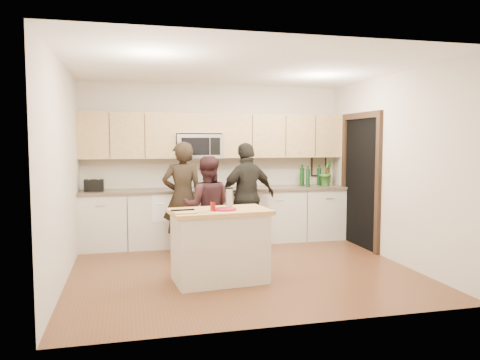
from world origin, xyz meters
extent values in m
plane|color=brown|center=(0.00, 0.00, 0.00)|extent=(4.50, 4.50, 0.00)
cube|color=beige|center=(0.00, 2.00, 1.35)|extent=(4.50, 0.02, 2.70)
cube|color=beige|center=(0.00, -2.00, 1.35)|extent=(4.50, 0.02, 2.70)
cube|color=beige|center=(-2.25, 0.00, 1.35)|extent=(0.02, 4.00, 2.70)
cube|color=beige|center=(2.25, 0.00, 1.35)|extent=(0.02, 4.00, 2.70)
cube|color=white|center=(0.00, 0.00, 2.70)|extent=(4.50, 4.00, 0.02)
cube|color=beige|center=(0.00, 1.69, 0.45)|extent=(4.50, 0.62, 0.90)
cube|color=brown|center=(0.00, 1.68, 0.92)|extent=(4.50, 0.66, 0.04)
cube|color=tan|center=(-1.48, 1.83, 1.83)|extent=(1.55, 0.33, 0.75)
cube|color=tan|center=(1.17, 1.83, 1.83)|extent=(2.17, 0.33, 0.75)
cube|color=tan|center=(-0.31, 1.83, 2.04)|extent=(0.78, 0.33, 0.33)
cube|color=silver|center=(-0.31, 1.80, 1.65)|extent=(0.76, 0.40, 0.40)
cube|color=black|center=(-0.39, 1.60, 1.65)|extent=(0.47, 0.01, 0.29)
cube|color=black|center=(-0.06, 1.60, 1.65)|extent=(0.17, 0.01, 0.29)
cube|color=black|center=(2.24, 0.90, 1.05)|extent=(0.02, 1.05, 2.10)
cube|color=black|center=(2.22, 0.33, 1.05)|extent=(0.06, 0.10, 2.10)
cube|color=black|center=(2.22, 1.48, 1.05)|extent=(0.06, 0.10, 2.10)
cube|color=black|center=(2.22, 0.90, 2.15)|extent=(0.06, 1.25, 0.10)
cube|color=black|center=(1.95, 1.99, 1.28)|extent=(0.30, 0.03, 0.38)
cube|color=tan|center=(1.95, 1.97, 1.28)|extent=(0.24, 0.00, 0.32)
cube|color=white|center=(-0.95, 1.38, 0.70)|extent=(0.34, 0.01, 0.48)
cube|color=white|center=(-0.95, 1.67, 0.94)|extent=(0.34, 0.60, 0.01)
cube|color=beige|center=(-0.39, -0.47, 0.42)|extent=(1.16, 0.75, 0.85)
cube|color=tan|center=(-0.39, -0.47, 0.88)|extent=(1.26, 0.82, 0.05)
cylinder|color=maroon|center=(-0.35, -0.52, 0.91)|extent=(0.30, 0.30, 0.02)
cube|color=silver|center=(-0.25, -0.38, 1.03)|extent=(0.08, 0.05, 0.22)
cube|color=black|center=(-0.25, -0.38, 1.15)|extent=(0.09, 0.05, 0.02)
cylinder|color=maroon|center=(-0.50, -0.60, 0.96)|extent=(0.06, 0.06, 0.11)
cube|color=tan|center=(-0.84, -0.67, 0.91)|extent=(0.27, 0.23, 0.02)
cube|color=black|center=(-0.86, -0.57, 0.93)|extent=(0.29, 0.06, 0.02)
cube|color=silver|center=(-0.62, -0.74, 0.92)|extent=(0.21, 0.04, 0.01)
cube|color=black|center=(-2.01, 1.67, 1.03)|extent=(0.30, 0.20, 0.19)
cube|color=silver|center=(-2.08, 1.67, 1.13)|extent=(0.03, 0.14, 0.00)
cube|color=silver|center=(-1.94, 1.67, 1.13)|extent=(0.03, 0.14, 0.00)
cylinder|color=black|center=(1.54, 1.75, 1.13)|extent=(0.08, 0.08, 0.38)
cylinder|color=black|center=(1.89, 1.80, 1.12)|extent=(0.07, 0.07, 0.37)
cylinder|color=#3A250A|center=(2.00, 1.71, 1.12)|extent=(0.08, 0.08, 0.35)
cylinder|color=#AAA986|center=(2.10, 1.79, 1.12)|extent=(0.09, 0.09, 0.37)
cylinder|color=black|center=(1.56, 1.52, 1.13)|extent=(0.07, 0.07, 0.37)
imported|color=#3A7C31|center=(1.99, 1.72, 1.18)|extent=(0.32, 0.29, 0.48)
imported|color=black|center=(-0.66, 1.13, 0.86)|extent=(0.66, 0.45, 1.73)
imported|color=black|center=(-0.34, 0.80, 0.76)|extent=(0.83, 0.70, 1.52)
imported|color=black|center=(0.37, 1.13, 0.86)|extent=(1.08, 0.71, 1.71)
camera|label=1|loc=(-1.48, -6.05, 1.74)|focal=35.00mm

